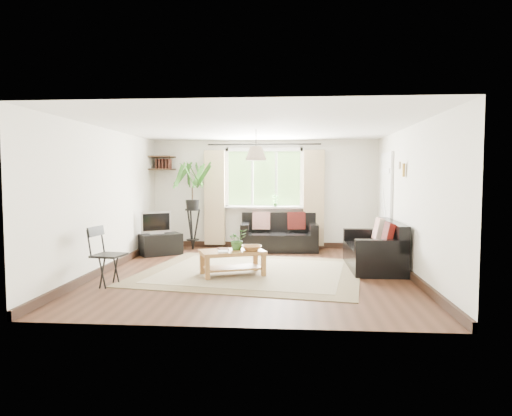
# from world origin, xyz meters

# --- Properties ---
(floor) EXTENTS (5.50, 5.50, 0.00)m
(floor) POSITION_xyz_m (0.00, 0.00, 0.00)
(floor) COLOR #311B10
(floor) RESTS_ON ground
(ceiling) EXTENTS (5.50, 5.50, 0.00)m
(ceiling) POSITION_xyz_m (0.00, 0.00, 2.40)
(ceiling) COLOR white
(ceiling) RESTS_ON floor
(wall_back) EXTENTS (5.00, 0.02, 2.40)m
(wall_back) POSITION_xyz_m (0.00, 2.75, 1.20)
(wall_back) COLOR silver
(wall_back) RESTS_ON floor
(wall_front) EXTENTS (5.00, 0.02, 2.40)m
(wall_front) POSITION_xyz_m (0.00, -2.75, 1.20)
(wall_front) COLOR silver
(wall_front) RESTS_ON floor
(wall_left) EXTENTS (0.02, 5.50, 2.40)m
(wall_left) POSITION_xyz_m (-2.50, 0.00, 1.20)
(wall_left) COLOR silver
(wall_left) RESTS_ON floor
(wall_right) EXTENTS (0.02, 5.50, 2.40)m
(wall_right) POSITION_xyz_m (2.50, 0.00, 1.20)
(wall_right) COLOR silver
(wall_right) RESTS_ON floor
(rug) EXTENTS (3.98, 3.55, 0.02)m
(rug) POSITION_xyz_m (-0.05, 0.05, 0.01)
(rug) COLOR #B8AE8E
(rug) RESTS_ON floor
(window) EXTENTS (2.50, 0.16, 2.16)m
(window) POSITION_xyz_m (0.00, 2.71, 1.55)
(window) COLOR white
(window) RESTS_ON wall_back
(door) EXTENTS (0.06, 0.96, 2.06)m
(door) POSITION_xyz_m (2.47, 1.70, 1.00)
(door) COLOR silver
(door) RESTS_ON wall_right
(corner_shelf) EXTENTS (0.50, 0.50, 0.34)m
(corner_shelf) POSITION_xyz_m (-2.25, 2.50, 1.89)
(corner_shelf) COLOR black
(corner_shelf) RESTS_ON wall_back
(pendant_lamp) EXTENTS (0.36, 0.36, 0.54)m
(pendant_lamp) POSITION_xyz_m (0.00, 0.40, 2.05)
(pendant_lamp) COLOR beige
(pendant_lamp) RESTS_ON ceiling
(wall_sconce) EXTENTS (0.12, 0.12, 0.28)m
(wall_sconce) POSITION_xyz_m (2.43, 0.30, 1.74)
(wall_sconce) COLOR beige
(wall_sconce) RESTS_ON wall_right
(sofa_back) EXTENTS (1.66, 0.89, 0.76)m
(sofa_back) POSITION_xyz_m (0.35, 2.28, 0.38)
(sofa_back) COLOR black
(sofa_back) RESTS_ON floor
(sofa_right) EXTENTS (1.67, 0.84, 0.78)m
(sofa_right) POSITION_xyz_m (2.02, 0.52, 0.39)
(sofa_right) COLOR black
(sofa_right) RESTS_ON floor
(coffee_table) EXTENTS (1.14, 0.88, 0.41)m
(coffee_table) POSITION_xyz_m (-0.33, -0.24, 0.21)
(coffee_table) COLOR brown
(coffee_table) RESTS_ON floor
(table_plant) EXTENTS (0.40, 0.39, 0.33)m
(table_plant) POSITION_xyz_m (-0.26, -0.17, 0.58)
(table_plant) COLOR #2F5E25
(table_plant) RESTS_ON coffee_table
(bowl) EXTENTS (0.38, 0.38, 0.08)m
(bowl) POSITION_xyz_m (-0.02, -0.22, 0.45)
(bowl) COLOR #A46F38
(bowl) RESTS_ON coffee_table
(book_a) EXTENTS (0.21, 0.25, 0.02)m
(book_a) POSITION_xyz_m (-0.53, -0.42, 0.42)
(book_a) COLOR silver
(book_a) RESTS_ON coffee_table
(book_b) EXTENTS (0.23, 0.25, 0.02)m
(book_b) POSITION_xyz_m (-0.56, -0.22, 0.42)
(book_b) COLOR #502C20
(book_b) RESTS_ON coffee_table
(tv_stand) EXTENTS (0.91, 0.83, 0.43)m
(tv_stand) POSITION_xyz_m (-2.04, 1.59, 0.22)
(tv_stand) COLOR black
(tv_stand) RESTS_ON floor
(tv) EXTENTS (0.62, 0.52, 0.47)m
(tv) POSITION_xyz_m (-2.13, 1.59, 0.67)
(tv) COLOR #A5A5AA
(tv) RESTS_ON tv_stand
(palm_stand) EXTENTS (0.93, 0.93, 1.92)m
(palm_stand) POSITION_xyz_m (-1.54, 2.32, 0.96)
(palm_stand) COLOR black
(palm_stand) RESTS_ON floor
(folding_chair) EXTENTS (0.51, 0.51, 0.87)m
(folding_chair) POSITION_xyz_m (-2.04, -1.05, 0.43)
(folding_chair) COLOR black
(folding_chair) RESTS_ON floor
(sill_plant) EXTENTS (0.14, 0.10, 0.27)m
(sill_plant) POSITION_xyz_m (0.25, 2.63, 1.06)
(sill_plant) COLOR #2D6023
(sill_plant) RESTS_ON window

